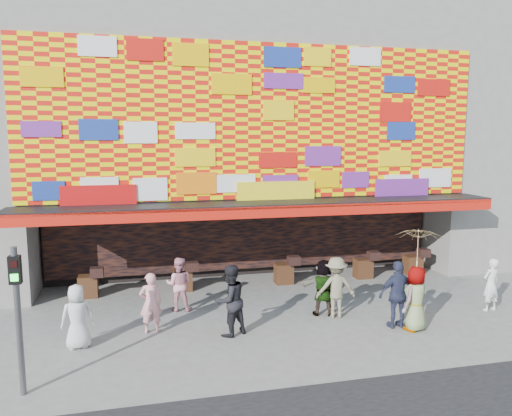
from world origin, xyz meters
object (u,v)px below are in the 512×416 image
object	(u,v)px
signal_left	(17,304)
ped_d	(336,287)
ped_f	(324,287)
ped_g	(416,299)
parasol	(418,248)
ped_b	(151,303)
ped_h	(491,285)
ped_e	(398,294)
ped_c	(230,300)
ped_i	(179,284)
ped_a	(77,317)

from	to	relation	value
signal_left	ped_d	size ratio (longest dim) A/B	1.73
ped_f	signal_left	bearing A→B (deg)	38.82
ped_g	ped_d	bearing A→B (deg)	-67.63
signal_left	parasol	xyz separation A→B (m)	(9.36, 1.20, 0.36)
ped_b	ped_h	bearing A→B (deg)	171.34
ped_b	signal_left	bearing A→B (deg)	41.00
ped_f	ped_e	bearing A→B (deg)	157.55
ped_e	parasol	bearing A→B (deg)	142.33
ped_b	ped_f	size ratio (longest dim) A/B	0.98
ped_b	ped_c	bearing A→B (deg)	156.46
ped_e	ped_f	size ratio (longest dim) A/B	1.12
ped_b	parasol	xyz separation A→B (m)	(6.79, -1.47, 1.42)
ped_f	ped_i	size ratio (longest dim) A/B	1.02
ped_e	ped_c	bearing A→B (deg)	-5.68
ped_g	parasol	size ratio (longest dim) A/B	0.87
ped_c	ped_b	bearing A→B (deg)	-46.40
parasol	ped_e	bearing A→B (deg)	141.33
ped_d	ped_f	size ratio (longest dim) A/B	1.06
ped_a	ped_h	size ratio (longest dim) A/B	1.01
signal_left	ped_a	xyz separation A→B (m)	(0.82, 2.08, -1.07)
ped_g	parasol	bearing A→B (deg)	62.74
ped_f	parasol	world-z (taller)	parasol
ped_e	signal_left	bearing A→B (deg)	10.39
parasol	ped_c	bearing A→B (deg)	170.47
ped_a	parasol	world-z (taller)	parasol
signal_left	parasol	size ratio (longest dim) A/B	1.51
ped_b	ped_g	world-z (taller)	ped_g
parasol	signal_left	bearing A→B (deg)	-172.68
ped_e	ped_i	xyz separation A→B (m)	(-5.58, 2.70, -0.12)
signal_left	ped_i	size ratio (longest dim) A/B	1.88
ped_a	ped_c	distance (m)	3.72
ped_g	ped_i	distance (m)	6.65
ped_d	ped_e	distance (m)	1.72
ped_g	parasol	distance (m)	1.35
ped_h	ped_c	bearing A→B (deg)	-9.83
ped_h	ped_f	bearing A→B (deg)	-19.19
signal_left	ped_c	size ratio (longest dim) A/B	1.61
signal_left	ped_g	xyz separation A→B (m)	(9.36, 1.20, -1.00)
signal_left	parasol	world-z (taller)	signal_left
ped_b	ped_e	size ratio (longest dim) A/B	0.88
ped_g	ped_b	bearing A→B (deg)	-39.46
ped_h	ped_g	bearing A→B (deg)	5.91
ped_a	ped_f	size ratio (longest dim) A/B	0.97
ped_c	ped_h	size ratio (longest dim) A/B	1.18
ped_b	ped_e	distance (m)	6.54
ped_a	ped_e	xyz separation A→B (m)	(8.18, -0.59, 0.12)
ped_g	ped_i	world-z (taller)	ped_g
ped_e	ped_i	bearing A→B (deg)	-24.80
ped_c	ped_g	distance (m)	4.89
ped_b	ped_d	distance (m)	5.13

